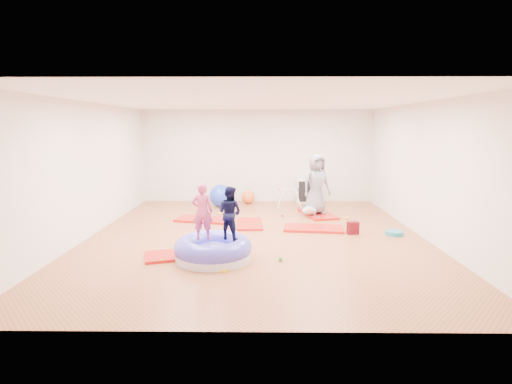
{
  "coord_description": "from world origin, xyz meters",
  "views": [
    {
      "loc": [
        0.09,
        -8.2,
        2.3
      ],
      "look_at": [
        0.0,
        0.3,
        0.9
      ],
      "focal_mm": 28.0,
      "sensor_mm": 36.0,
      "label": 1
    }
  ],
  "objects": [
    {
      "name": "infant",
      "position": [
        1.36,
        1.81,
        0.17
      ],
      "size": [
        0.38,
        0.38,
        0.22
      ],
      "color": "silver",
      "rests_on": "gym_mat_rear_right"
    },
    {
      "name": "exercise_ball_blue",
      "position": [
        -1.05,
        3.1,
        0.32
      ],
      "size": [
        0.65,
        0.65,
        0.65
      ],
      "primitive_type": "sphere",
      "color": "blue",
      "rests_on": "ground"
    },
    {
      "name": "gym_mat_rear_right",
      "position": [
        1.6,
        2.05,
        0.03
      ],
      "size": [
        0.96,
        1.45,
        0.06
      ],
      "primitive_type": "cube",
      "rotation": [
        0.0,
        0.0,
        1.81
      ],
      "color": "#B40F1C",
      "rests_on": "ground"
    },
    {
      "name": "gym_mat_center_back",
      "position": [
        -0.15,
        0.98,
        0.02
      ],
      "size": [
        0.63,
        1.18,
        0.05
      ],
      "primitive_type": "cube",
      "rotation": [
        0.0,
        0.0,
        1.61
      ],
      "color": "#B40F1C",
      "rests_on": "ground"
    },
    {
      "name": "infant_play_gym",
      "position": [
        0.91,
        3.04,
        0.36
      ],
      "size": [
        0.71,
        0.67,
        0.54
      ],
      "rotation": [
        0.0,
        0.0,
        0.35
      ],
      "color": "silver",
      "rests_on": "ground"
    },
    {
      "name": "backpack",
      "position": [
        2.1,
        0.19,
        0.14
      ],
      "size": [
        0.26,
        0.2,
        0.27
      ],
      "primitive_type": "cube",
      "rotation": [
        0.0,
        0.0,
        0.24
      ],
      "color": "maroon",
      "rests_on": "ground"
    },
    {
      "name": "inflatable_cushion",
      "position": [
        -0.73,
        -1.49,
        0.17
      ],
      "size": [
        1.36,
        1.36,
        0.43
      ],
      "rotation": [
        0.0,
        0.0,
        -0.29
      ],
      "color": "silver",
      "rests_on": "ground"
    },
    {
      "name": "child_navy",
      "position": [
        -0.44,
        -1.41,
        0.86
      ],
      "size": [
        0.57,
        0.53,
        0.94
      ],
      "primitive_type": "imported",
      "rotation": [
        0.0,
        0.0,
        2.62
      ],
      "color": "black",
      "rests_on": "inflatable_cushion"
    },
    {
      "name": "balance_disc",
      "position": [
        2.98,
        0.14,
        0.04
      ],
      "size": [
        0.38,
        0.38,
        0.08
      ],
      "primitive_type": "cylinder",
      "color": "teal",
      "rests_on": "ground"
    },
    {
      "name": "gym_mat_right",
      "position": [
        1.3,
        0.56,
        0.03
      ],
      "size": [
        1.39,
        0.81,
        0.06
      ],
      "primitive_type": "cube",
      "rotation": [
        0.0,
        0.0,
        -0.11
      ],
      "color": "#B40F1C",
      "rests_on": "ground"
    },
    {
      "name": "adult_caregiver",
      "position": [
        1.54,
        2.01,
        0.83
      ],
      "size": [
        0.89,
        0.75,
        1.54
      ],
      "primitive_type": "imported",
      "rotation": [
        0.0,
        0.0,
        0.41
      ],
      "color": "slate",
      "rests_on": "gym_mat_rear_right"
    },
    {
      "name": "yellow_toy",
      "position": [
        -0.5,
        -2.05,
        0.01
      ],
      "size": [
        0.19,
        0.19,
        0.03
      ],
      "primitive_type": "cylinder",
      "color": "gold",
      "rests_on": "ground"
    },
    {
      "name": "gym_mat_mid_left",
      "position": [
        -1.32,
        1.4,
        0.03
      ],
      "size": [
        1.41,
        0.92,
        0.05
      ],
      "primitive_type": "cube",
      "rotation": [
        0.0,
        0.0,
        -0.22
      ],
      "color": "#B40F1C",
      "rests_on": "ground"
    },
    {
      "name": "gym_mat_front_left",
      "position": [
        -1.34,
        -1.34,
        0.03
      ],
      "size": [
        1.36,
        0.95,
        0.05
      ],
      "primitive_type": "cube",
      "rotation": [
        0.0,
        0.0,
        0.3
      ],
      "color": "#B40F1C",
      "rests_on": "ground"
    },
    {
      "name": "exercise_ball_orange",
      "position": [
        -0.27,
        3.6,
        0.2
      ],
      "size": [
        0.41,
        0.41,
        0.41
      ],
      "primitive_type": "sphere",
      "color": "orange",
      "rests_on": "ground"
    },
    {
      "name": "ball_pit_balls",
      "position": [
        0.19,
        0.46,
        0.04
      ],
      "size": [
        3.93,
        3.8,
        0.08
      ],
      "color": "gold",
      "rests_on": "ground"
    },
    {
      "name": "room",
      "position": [
        0.0,
        0.0,
        1.4
      ],
      "size": [
        7.01,
        8.01,
        2.81
      ],
      "color": "#B06038",
      "rests_on": "ground"
    },
    {
      "name": "child_pink",
      "position": [
        -0.92,
        -1.43,
        0.89
      ],
      "size": [
        0.37,
        0.25,
        1.0
      ],
      "primitive_type": "imported",
      "rotation": [
        0.0,
        0.0,
        3.17
      ],
      "color": "#D04271",
      "rests_on": "inflatable_cushion"
    },
    {
      "name": "cube_shelf",
      "position": [
        1.55,
        3.79,
        0.36
      ],
      "size": [
        0.73,
        0.36,
        0.73
      ],
      "color": "silver",
      "rests_on": "ground"
    }
  ]
}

